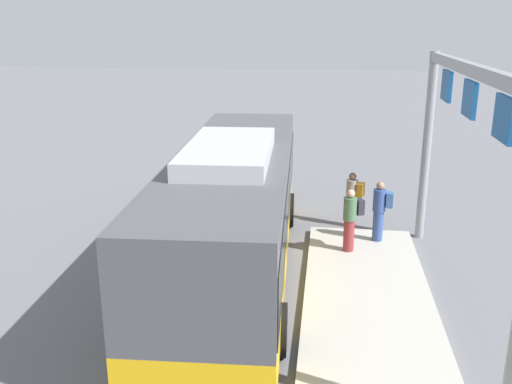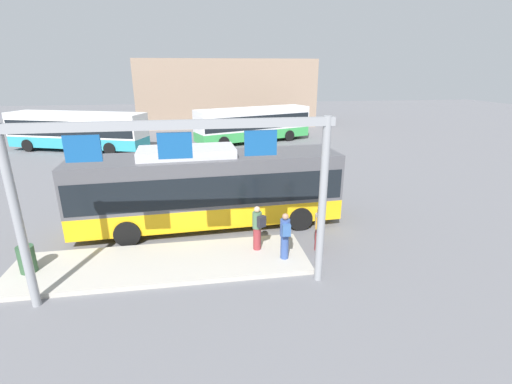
{
  "view_description": "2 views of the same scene",
  "coord_description": "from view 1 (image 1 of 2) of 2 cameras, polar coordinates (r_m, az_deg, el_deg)",
  "views": [
    {
      "loc": [
        -12.39,
        -2.11,
        5.96
      ],
      "look_at": [
        3.28,
        -0.09,
        1.15
      ],
      "focal_mm": 39.69,
      "sensor_mm": 36.0,
      "label": 1
    },
    {
      "loc": [
        -0.38,
        -14.49,
        6.42
      ],
      "look_at": [
        1.92,
        -0.48,
        1.59
      ],
      "focal_mm": 25.37,
      "sensor_mm": 36.0,
      "label": 2
    }
  ],
  "objects": [
    {
      "name": "ground_plane",
      "position": [
        13.91,
        -2.13,
        -8.45
      ],
      "size": [
        120.0,
        120.0,
        0.0
      ],
      "primitive_type": "plane",
      "color": "slate"
    },
    {
      "name": "platform_curb",
      "position": [
        12.17,
        11.45,
        -12.31
      ],
      "size": [
        10.0,
        2.8,
        0.16
      ],
      "primitive_type": "cube",
      "color": "#B2ADA3",
      "rests_on": "ground"
    },
    {
      "name": "bus_main",
      "position": [
        13.22,
        -2.22,
        -1.35
      ],
      "size": [
        11.03,
        3.06,
        3.46
      ],
      "rotation": [
        0.0,
        0.0,
        0.05
      ],
      "color": "#EAAD14",
      "rests_on": "ground"
    },
    {
      "name": "person_boarding",
      "position": [
        17.05,
        9.71,
        -0.61
      ],
      "size": [
        0.46,
        0.59,
        1.67
      ],
      "rotation": [
        0.0,
        0.0,
        1.24
      ],
      "color": "maroon",
      "rests_on": "ground"
    },
    {
      "name": "person_waiting_near",
      "position": [
        14.84,
        9.52,
        -2.63
      ],
      "size": [
        0.52,
        0.6,
        1.67
      ],
      "rotation": [
        0.0,
        0.0,
        2.06
      ],
      "color": "maroon",
      "rests_on": "platform_curb"
    },
    {
      "name": "person_waiting_mid",
      "position": [
        15.66,
        12.4,
        -1.74
      ],
      "size": [
        0.36,
        0.54,
        1.67
      ],
      "rotation": [
        0.0,
        0.0,
        1.5
      ],
      "color": "#334C8C",
      "rests_on": "platform_curb"
    },
    {
      "name": "platform_sign_gantry",
      "position": [
        11.94,
        20.34,
        5.11
      ],
      "size": [
        8.79,
        0.24,
        5.2
      ],
      "color": "gray",
      "rests_on": "ground"
    }
  ]
}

